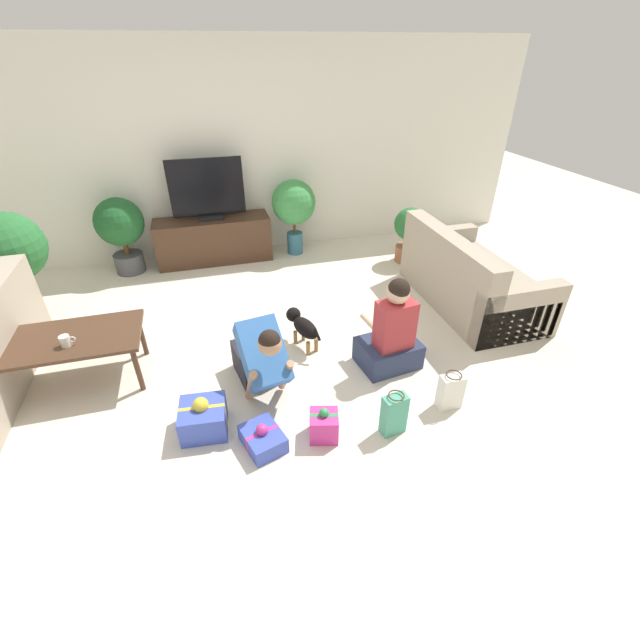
{
  "coord_description": "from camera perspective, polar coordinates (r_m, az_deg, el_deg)",
  "views": [
    {
      "loc": [
        -0.33,
        -3.19,
        2.47
      ],
      "look_at": [
        0.52,
        -0.18,
        0.45
      ],
      "focal_mm": 24.0,
      "sensor_mm": 36.0,
      "label": 1
    }
  ],
  "objects": [
    {
      "name": "ground_plane",
      "position": [
        4.05,
        -7.8,
        -5.14
      ],
      "size": [
        16.0,
        16.0,
        0.0
      ],
      "primitive_type": "plane",
      "color": "beige"
    },
    {
      "name": "wall_back",
      "position": [
        5.94,
        -13.09,
        20.71
      ],
      "size": [
        8.4,
        0.06,
        2.6
      ],
      "color": "white",
      "rests_on": "ground_plane"
    },
    {
      "name": "sofa_right",
      "position": [
        5.01,
        19.17,
        5.11
      ],
      "size": [
        0.92,
        1.71,
        0.83
      ],
      "rotation": [
        0.0,
        0.0,
        1.57
      ],
      "color": "tan",
      "rests_on": "ground_plane"
    },
    {
      "name": "coffee_table",
      "position": [
        4.07,
        -30.2,
        -2.55
      ],
      "size": [
        1.1,
        0.63,
        0.46
      ],
      "color": "#472D1E",
      "rests_on": "ground_plane"
    },
    {
      "name": "tv_console",
      "position": [
        5.94,
        -13.94,
        10.32
      ],
      "size": [
        1.47,
        0.45,
        0.58
      ],
      "color": "#472D1E",
      "rests_on": "ground_plane"
    },
    {
      "name": "tv",
      "position": [
        5.74,
        -14.8,
        16.11
      ],
      "size": [
        0.91,
        0.2,
        0.75
      ],
      "color": "black",
      "rests_on": "tv_console"
    },
    {
      "name": "potted_plant_back_right",
      "position": [
        5.88,
        -3.53,
        15.06
      ],
      "size": [
        0.58,
        0.58,
        1.01
      ],
      "color": "#336B84",
      "rests_on": "ground_plane"
    },
    {
      "name": "potted_plant_corner_left",
      "position": [
        5.3,
        -36.11,
        7.58
      ],
      "size": [
        0.7,
        0.7,
        1.13
      ],
      "color": "#A36042",
      "rests_on": "ground_plane"
    },
    {
      "name": "potted_plant_back_left",
      "position": [
        5.87,
        -25.04,
        11.07
      ],
      "size": [
        0.58,
        0.58,
        0.95
      ],
      "color": "#4C4C51",
      "rests_on": "ground_plane"
    },
    {
      "name": "potted_plant_corner_right",
      "position": [
        5.82,
        11.86,
        11.55
      ],
      "size": [
        0.42,
        0.42,
        0.73
      ],
      "color": "#A36042",
      "rests_on": "ground_plane"
    },
    {
      "name": "person_kneeling",
      "position": [
        3.51,
        -8.04,
        -4.98
      ],
      "size": [
        0.44,
        0.83,
        0.79
      ],
      "rotation": [
        0.0,
        0.0,
        0.16
      ],
      "color": "#23232D",
      "rests_on": "ground_plane"
    },
    {
      "name": "person_sitting",
      "position": [
        3.8,
        9.49,
        -2.04
      ],
      "size": [
        0.57,
        0.53,
        0.9
      ],
      "rotation": [
        0.0,
        0.0,
        3.27
      ],
      "color": "#283351",
      "rests_on": "ground_plane"
    },
    {
      "name": "dog",
      "position": [
        4.07,
        -2.37,
        -0.71
      ],
      "size": [
        0.27,
        0.52,
        0.34
      ],
      "rotation": [
        0.0,
        0.0,
        3.49
      ],
      "color": "black",
      "rests_on": "ground_plane"
    },
    {
      "name": "gift_box_a",
      "position": [
        3.24,
        -7.63,
        -15.36
      ],
      "size": [
        0.34,
        0.38,
        0.2
      ],
      "rotation": [
        0.0,
        0.0,
        0.3
      ],
      "color": "#3D51BC",
      "rests_on": "ground_plane"
    },
    {
      "name": "gift_box_b",
      "position": [
        3.39,
        -15.29,
        -12.48
      ],
      "size": [
        0.37,
        0.36,
        0.31
      ],
      "rotation": [
        0.0,
        0.0,
        -0.1
      ],
      "color": "#3D51BC",
      "rests_on": "ground_plane"
    },
    {
      "name": "gift_box_c",
      "position": [
        3.24,
        0.52,
        -13.86
      ],
      "size": [
        0.25,
        0.24,
        0.27
      ],
      "rotation": [
        0.0,
        0.0,
        -0.26
      ],
      "color": "#CC3389",
      "rests_on": "ground_plane"
    },
    {
      "name": "gift_bag_a",
      "position": [
        3.28,
        9.83,
        -12.26
      ],
      "size": [
        0.19,
        0.14,
        0.36
      ],
      "rotation": [
        0.0,
        0.0,
        0.15
      ],
      "color": "#4CA384",
      "rests_on": "ground_plane"
    },
    {
      "name": "gift_bag_b",
      "position": [
        3.59,
        17.01,
        -9.09
      ],
      "size": [
        0.19,
        0.12,
        0.33
      ],
      "rotation": [
        0.0,
        0.0,
        -0.0
      ],
      "color": "white",
      "rests_on": "ground_plane"
    },
    {
      "name": "mug",
      "position": [
        3.93,
        -30.8,
        -2.4
      ],
      "size": [
        0.12,
        0.08,
        0.09
      ],
      "color": "silver",
      "rests_on": "coffee_table"
    }
  ]
}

